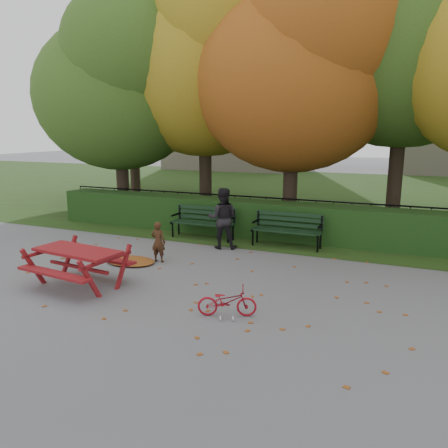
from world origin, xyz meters
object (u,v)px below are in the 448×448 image
at_px(tree_d, 422,21).
at_px(adult, 222,218).
at_px(tree_b, 211,55).
at_px(bench_left, 204,220).
at_px(bicycle, 227,301).
at_px(child, 158,242).
at_px(tree_a, 122,83).
at_px(tree_f, 134,64).
at_px(tree_c, 303,64).
at_px(bench_right, 287,227).
at_px(picnic_table, 78,258).

distance_m(tree_d, adult, 8.00).
xyz_separation_m(tree_b, bench_left, (1.14, -3.04, -4.88)).
xyz_separation_m(tree_b, bicycle, (3.78, -7.70, -5.15)).
bearing_deg(child, tree_d, -135.22).
height_order(tree_b, child, tree_b).
bearing_deg(bicycle, tree_a, 24.01).
relative_size(child, adult, 0.60).
bearing_deg(tree_f, bench_left, -43.51).
distance_m(tree_c, tree_f, 8.66).
bearing_deg(tree_f, bicycle, -50.27).
relative_size(tree_b, child, 9.32).
distance_m(tree_a, child, 7.12).
height_order(bench_right, picnic_table, bench_right).
distance_m(tree_f, child, 11.22).
relative_size(tree_a, adult, 4.79).
relative_size(bench_left, picnic_table, 0.96).
height_order(tree_a, adult, tree_a).
bearing_deg(tree_d, tree_f, 169.67).
bearing_deg(tree_d, bench_right, -128.23).
bearing_deg(adult, tree_a, -46.96).
bearing_deg(tree_c, bicycle, -85.85).
bearing_deg(bench_left, tree_d, 34.26).
height_order(tree_d, tree_f, tree_d).
xyz_separation_m(tree_d, child, (-5.15, -6.01, -5.51)).
relative_size(adult, bicycle, 1.62).
xyz_separation_m(bench_right, adult, (-1.49, -0.80, 0.26)).
height_order(tree_b, tree_d, tree_d).
relative_size(bench_right, bicycle, 1.87).
bearing_deg(bench_right, tree_f, 146.08).
height_order(tree_c, picnic_table, tree_c).
bearing_deg(bicycle, child, 29.23).
xyz_separation_m(picnic_table, bicycle, (3.18, -0.17, -0.32)).
bearing_deg(tree_b, picnic_table, -85.45).
distance_m(bench_right, adult, 1.71).
xyz_separation_m(tree_f, child, (5.86, -8.02, -5.22)).
xyz_separation_m(tree_c, adult, (-1.23, -3.06, -4.04)).
xyz_separation_m(bench_right, picnic_table, (-2.94, -4.48, 0.05)).
distance_m(tree_d, child, 9.64).
distance_m(tree_b, adult, 6.35).
bearing_deg(tree_a, bicycle, -45.02).
distance_m(tree_a, tree_f, 4.31).
distance_m(tree_d, bicycle, 10.30).
bearing_deg(tree_b, tree_c, -13.45).
bearing_deg(bench_left, tree_f, 136.49).
bearing_deg(tree_c, tree_b, 166.55).
height_order(tree_c, bicycle, tree_c).
height_order(adult, bicycle, adult).
height_order(tree_b, bench_left, tree_b).
bearing_deg(tree_f, child, -53.83).
bearing_deg(tree_b, bicycle, -63.85).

